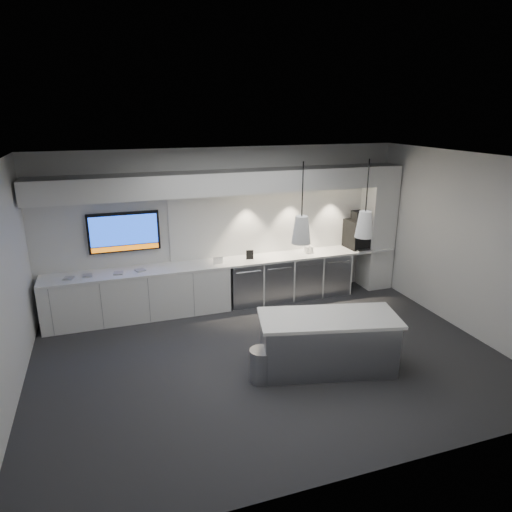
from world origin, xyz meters
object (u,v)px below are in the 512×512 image
object	(u,v)px
island	(328,343)
wall_tv	(124,232)
bin	(262,365)
coffee_machine	(358,233)

from	to	relation	value
island	wall_tv	bearing A→B (deg)	144.34
wall_tv	bin	distance (m)	3.61
wall_tv	island	bearing A→B (deg)	-48.87
island	bin	bearing A→B (deg)	-167.27
wall_tv	bin	xyz separation A→B (m)	(1.58, -2.96, -1.32)
wall_tv	island	size ratio (longest dim) A/B	0.59
coffee_machine	wall_tv	bearing A→B (deg)	172.96
wall_tv	bin	size ratio (longest dim) A/B	2.59
bin	wall_tv	bearing A→B (deg)	118.14
island	bin	xyz separation A→B (m)	(-1.01, 0.01, -0.18)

